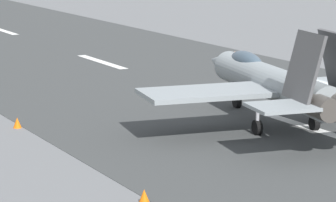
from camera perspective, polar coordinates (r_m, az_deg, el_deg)
The scene contains 6 objects.
ground_plane at distance 45.27m, azimuth 9.11°, elevation -1.69°, with size 400.00×400.00×0.00m, color slate.
runway_strip at distance 45.25m, azimuth 9.13°, elevation -1.68°, with size 240.00×26.00×0.02m.
fighter_jet at distance 44.72m, azimuth 7.05°, elevation 1.28°, with size 16.77×14.94×5.54m.
crew_person at distance 60.78m, azimuth 4.50°, elevation 2.55°, with size 0.48×0.60×1.65m.
marker_cone_near at distance 32.28m, azimuth -1.61°, elevation -6.39°, with size 0.44×0.44×0.55m, color orange.
marker_cone_mid at distance 44.99m, azimuth -10.06°, elevation -1.44°, with size 0.44×0.44×0.55m, color orange.
Camera 1 is at (-34.52, 27.47, 10.13)m, focal length 91.09 mm.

